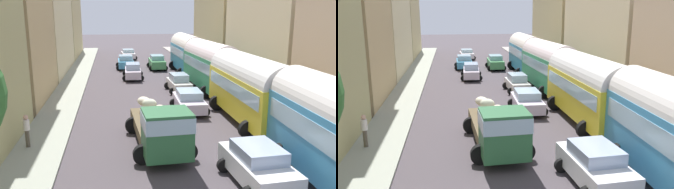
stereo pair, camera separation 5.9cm
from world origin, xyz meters
TOP-DOWN VIEW (x-y plane):
  - ground_plane at (0.00, 27.00)m, footprint 154.00×154.00m
  - sidewalk_left at (-7.25, 27.00)m, footprint 2.50×70.00m
  - sidewalk_right at (7.25, 27.00)m, footprint 2.50×70.00m
  - building_left_2 at (-11.28, 23.45)m, footprint 6.13×9.89m
  - building_left_3 at (-10.62, 36.28)m, footprint 4.24×14.92m
  - building_left_4 at (-10.76, 51.51)m, footprint 4.52×14.40m
  - building_right_2 at (10.51, 25.39)m, footprint 4.43×13.68m
  - building_right_3 at (10.57, 40.13)m, footprint 4.14×13.92m
  - parked_bus_1 at (4.60, 15.50)m, footprint 3.35×9.15m
  - parked_bus_2 at (4.60, 24.50)m, footprint 3.46×8.85m
  - parked_bus_3 at (4.60, 33.50)m, footprint 3.25×8.41m
  - cargo_truck_0 at (-1.39, 11.61)m, footprint 3.11×7.11m
  - car_0 at (-1.54, 30.94)m, footprint 2.24×4.33m
  - car_1 at (-1.97, 37.57)m, footprint 2.37×4.06m
  - car_2 at (-1.26, 46.29)m, footprint 2.44×4.30m
  - car_3 at (1.88, 7.82)m, footprint 2.51×4.07m
  - car_4 at (1.47, 18.30)m, footprint 2.43×4.06m
  - car_5 at (1.95, 24.46)m, footprint 2.18×3.79m
  - car_6 at (1.66, 36.72)m, footprint 2.25×4.37m
  - pedestrian_0 at (-7.80, 12.93)m, footprint 0.44×0.44m

SIDE VIEW (x-z plane):
  - ground_plane at x=0.00m, z-range 0.00..0.00m
  - sidewalk_left at x=-7.25m, z-range 0.00..0.14m
  - sidewalk_right at x=7.25m, z-range 0.00..0.14m
  - car_2 at x=-1.26m, z-range 0.02..1.44m
  - car_4 at x=1.47m, z-range 0.01..1.49m
  - car_5 at x=1.95m, z-range -0.01..1.52m
  - car_0 at x=-1.54m, z-range 0.00..1.58m
  - car_3 at x=1.88m, z-range 0.01..1.60m
  - car_1 at x=-1.97m, z-range 0.00..1.61m
  - car_6 at x=1.66m, z-range 0.00..1.66m
  - pedestrian_0 at x=-7.80m, z-range 0.15..1.92m
  - cargo_truck_0 at x=-1.39m, z-range 0.03..2.51m
  - parked_bus_1 at x=4.60m, z-range 0.21..4.32m
  - parked_bus_2 at x=4.60m, z-range 0.24..4.44m
  - parked_bus_3 at x=4.60m, z-range 0.24..4.48m
  - building_right_3 at x=10.57m, z-range 0.00..9.61m
  - building_left_4 at x=-10.76m, z-range 0.00..11.00m
  - building_right_2 at x=10.51m, z-range 0.03..12.07m
  - building_left_3 at x=-10.62m, z-range 0.00..12.11m
  - building_left_2 at x=-11.28m, z-range 0.02..14.53m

